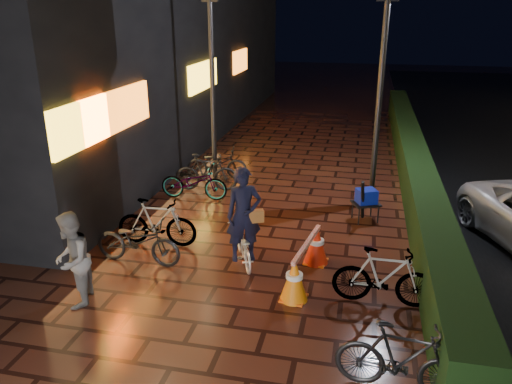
% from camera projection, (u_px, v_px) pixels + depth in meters
% --- Properties ---
extents(ground, '(80.00, 80.00, 0.00)m').
position_uv_depth(ground, '(238.00, 307.00, 8.34)').
color(ground, '#381911').
rests_on(ground, ground).
extents(hedge, '(0.70, 20.00, 1.00)m').
position_uv_depth(hedge, '(412.00, 158.00, 14.83)').
color(hedge, black).
rests_on(hedge, ground).
extents(bystander_person, '(0.82, 0.94, 1.65)m').
position_uv_depth(bystander_person, '(72.00, 260.00, 8.17)').
color(bystander_person, slate).
rests_on(bystander_person, ground).
extents(storefront_block, '(12.09, 22.00, 9.00)m').
position_uv_depth(storefront_block, '(72.00, 13.00, 19.22)').
color(storefront_block, black).
rests_on(storefront_block, ground).
extents(lamp_post_hedge, '(0.50, 0.15, 5.18)m').
position_uv_depth(lamp_post_hedge, '(380.00, 92.00, 11.71)').
color(lamp_post_hedge, black).
rests_on(lamp_post_hedge, ground).
extents(lamp_post_sf, '(0.50, 0.20, 5.19)m').
position_uv_depth(lamp_post_sf, '(212.00, 79.00, 13.73)').
color(lamp_post_sf, black).
rests_on(lamp_post_sf, ground).
extents(cyclist, '(0.99, 1.45, 1.97)m').
position_uv_depth(cyclist, '(244.00, 229.00, 9.52)').
color(cyclist, silver).
rests_on(cyclist, ground).
extents(traffic_barrier, '(0.71, 1.88, 0.77)m').
position_uv_depth(traffic_barrier, '(306.00, 261.00, 9.06)').
color(traffic_barrier, orange).
rests_on(traffic_barrier, ground).
extents(cart_assembly, '(0.74, 0.80, 1.11)m').
position_uv_depth(cart_assembly, '(366.00, 198.00, 11.53)').
color(cart_assembly, black).
rests_on(cart_assembly, ground).
extents(parked_bikes_storefront, '(1.92, 6.04, 1.02)m').
position_uv_depth(parked_bikes_storefront, '(187.00, 192.00, 12.20)').
color(parked_bikes_storefront, black).
rests_on(parked_bikes_storefront, ground).
extents(parked_bikes_hedge, '(1.91, 2.66, 1.02)m').
position_uv_depth(parked_bikes_hedge, '(392.00, 313.00, 7.30)').
color(parked_bikes_hedge, black).
rests_on(parked_bikes_hedge, ground).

